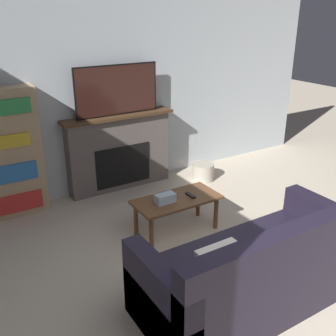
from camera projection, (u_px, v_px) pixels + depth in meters
wall_back at (123, 90)px, 5.33m from camera, size 6.51×0.06×2.70m
fireplace at (119, 152)px, 5.45m from camera, size 1.57×0.28×1.06m
tv at (117, 90)px, 5.11m from camera, size 1.16×0.03×0.66m
couch at (255, 272)px, 3.33m from camera, size 1.99×0.89×0.90m
coffee_table at (177, 203)px, 4.39m from camera, size 0.97×0.47×0.42m
tissue_box at (165, 198)px, 4.26m from camera, size 0.22×0.12×0.10m
remote_control at (190, 195)px, 4.42m from camera, size 0.04×0.15×0.02m
bookshelf at (11, 154)px, 4.65m from camera, size 0.70×0.29×1.56m
storage_basket at (203, 172)px, 5.83m from camera, size 0.33×0.33×0.25m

